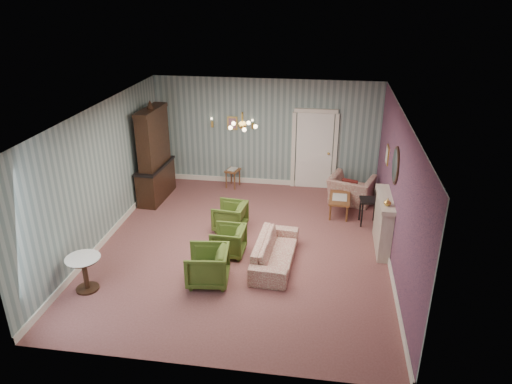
% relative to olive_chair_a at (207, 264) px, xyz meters
% --- Properties ---
extents(floor, '(7.00, 7.00, 0.00)m').
position_rel_olive_chair_a_xyz_m(floor, '(0.43, 1.39, -0.38)').
color(floor, brown).
rests_on(floor, ground).
extents(ceiling, '(7.00, 7.00, 0.00)m').
position_rel_olive_chair_a_xyz_m(ceiling, '(0.43, 1.39, 2.52)').
color(ceiling, white).
rests_on(ceiling, ground).
extents(wall_back, '(6.00, 0.00, 6.00)m').
position_rel_olive_chair_a_xyz_m(wall_back, '(0.43, 4.89, 1.07)').
color(wall_back, slate).
rests_on(wall_back, ground).
extents(wall_front, '(6.00, 0.00, 6.00)m').
position_rel_olive_chair_a_xyz_m(wall_front, '(0.43, -2.11, 1.07)').
color(wall_front, slate).
rests_on(wall_front, ground).
extents(wall_left, '(0.00, 7.00, 7.00)m').
position_rel_olive_chair_a_xyz_m(wall_left, '(-2.57, 1.39, 1.07)').
color(wall_left, slate).
rests_on(wall_left, ground).
extents(wall_right, '(0.00, 7.00, 7.00)m').
position_rel_olive_chair_a_xyz_m(wall_right, '(3.43, 1.39, 1.07)').
color(wall_right, slate).
rests_on(wall_right, ground).
extents(wall_right_floral, '(0.00, 7.00, 7.00)m').
position_rel_olive_chair_a_xyz_m(wall_right_floral, '(3.42, 1.39, 1.07)').
color(wall_right_floral, '#A15062').
rests_on(wall_right_floral, ground).
extents(door, '(1.12, 0.12, 2.16)m').
position_rel_olive_chair_a_xyz_m(door, '(1.73, 4.85, 0.70)').
color(door, white).
rests_on(door, floor).
extents(olive_chair_a, '(0.78, 0.82, 0.77)m').
position_rel_olive_chair_a_xyz_m(olive_chair_a, '(0.00, 0.00, 0.00)').
color(olive_chair_a, '#455C20').
rests_on(olive_chair_a, floor).
extents(olive_chair_b, '(0.62, 0.66, 0.67)m').
position_rel_olive_chair_a_xyz_m(olive_chair_b, '(0.17, 1.05, -0.05)').
color(olive_chair_b, '#455C20').
rests_on(olive_chair_b, floor).
extents(olive_chair_c, '(0.70, 0.74, 0.70)m').
position_rel_olive_chair_a_xyz_m(olive_chair_c, '(-0.01, 2.12, -0.04)').
color(olive_chair_c, '#455C20').
rests_on(olive_chair_c, floor).
extents(sofa_chintz, '(0.63, 1.86, 0.72)m').
position_rel_olive_chair_a_xyz_m(sofa_chintz, '(1.16, 0.83, -0.03)').
color(sofa_chintz, brown).
rests_on(sofa_chintz, floor).
extents(wingback_chair, '(1.22, 0.98, 0.92)m').
position_rel_olive_chair_a_xyz_m(wingback_chair, '(2.73, 4.01, 0.08)').
color(wingback_chair, brown).
rests_on(wingback_chair, floor).
extents(dresser, '(0.59, 1.53, 2.51)m').
position_rel_olive_chair_a_xyz_m(dresser, '(-2.22, 3.52, 0.87)').
color(dresser, black).
rests_on(dresser, floor).
extents(fireplace, '(0.30, 1.40, 1.16)m').
position_rel_olive_chair_a_xyz_m(fireplace, '(3.29, 1.79, 0.20)').
color(fireplace, beige).
rests_on(fireplace, floor).
extents(mantel_vase, '(0.15, 0.15, 0.15)m').
position_rel_olive_chair_a_xyz_m(mantel_vase, '(3.27, 1.39, 0.85)').
color(mantel_vase, gold).
rests_on(mantel_vase, fireplace).
extents(oval_mirror, '(0.04, 0.76, 0.84)m').
position_rel_olive_chair_a_xyz_m(oval_mirror, '(3.39, 1.79, 1.47)').
color(oval_mirror, white).
rests_on(oval_mirror, wall_right).
extents(framed_print, '(0.04, 0.34, 0.42)m').
position_rel_olive_chair_a_xyz_m(framed_print, '(3.40, 3.14, 1.22)').
color(framed_print, gold).
rests_on(framed_print, wall_right).
extents(coffee_table, '(0.52, 0.89, 0.45)m').
position_rel_olive_chair_a_xyz_m(coffee_table, '(2.43, 3.26, -0.16)').
color(coffee_table, brown).
rests_on(coffee_table, floor).
extents(side_table_black, '(0.44, 0.44, 0.62)m').
position_rel_olive_chair_a_xyz_m(side_table_black, '(3.08, 2.84, -0.07)').
color(side_table_black, black).
rests_on(side_table_black, floor).
extents(pedestal_table, '(0.76, 0.76, 0.67)m').
position_rel_olive_chair_a_xyz_m(pedestal_table, '(-2.12, -0.55, -0.05)').
color(pedestal_table, black).
rests_on(pedestal_table, floor).
extents(nesting_table, '(0.41, 0.48, 0.54)m').
position_rel_olive_chair_a_xyz_m(nesting_table, '(-0.42, 4.54, -0.11)').
color(nesting_table, brown).
rests_on(nesting_table, floor).
extents(gilt_mirror_back, '(0.28, 0.06, 0.36)m').
position_rel_olive_chair_a_xyz_m(gilt_mirror_back, '(-0.47, 4.85, 1.32)').
color(gilt_mirror_back, gold).
rests_on(gilt_mirror_back, wall_back).
extents(sconce_left, '(0.16, 0.12, 0.30)m').
position_rel_olive_chair_a_xyz_m(sconce_left, '(-1.02, 4.83, 1.32)').
color(sconce_left, gold).
rests_on(sconce_left, wall_back).
extents(sconce_right, '(0.16, 0.12, 0.30)m').
position_rel_olive_chair_a_xyz_m(sconce_right, '(0.08, 4.83, 1.32)').
color(sconce_right, gold).
rests_on(sconce_right, wall_back).
extents(chandelier, '(0.56, 0.56, 0.36)m').
position_rel_olive_chair_a_xyz_m(chandelier, '(0.43, 1.39, 2.25)').
color(chandelier, gold).
rests_on(chandelier, ceiling).
extents(burgundy_cushion, '(0.41, 0.28, 0.39)m').
position_rel_olive_chair_a_xyz_m(burgundy_cushion, '(2.68, 3.86, 0.10)').
color(burgundy_cushion, '#5C1A17').
rests_on(burgundy_cushion, wingback_chair).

